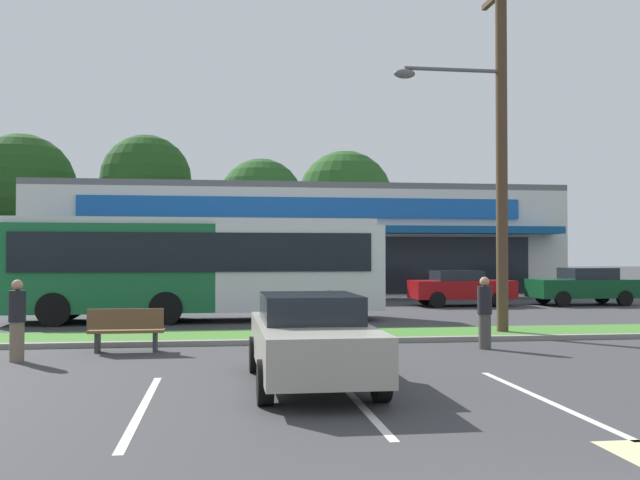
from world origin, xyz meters
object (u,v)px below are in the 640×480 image
object	(u,v)px
car_0	(461,287)
pedestrian_by_pole	(17,320)
bus_stop_bench	(126,329)
car_2	(281,289)
car_5	(311,338)
city_bus	(197,266)
pedestrian_near_bench	(485,313)
car_4	(584,286)
utility_pole	(496,139)

from	to	relation	value
car_0	pedestrian_by_pole	xyz separation A→B (m)	(-13.73, -13.73, 0.05)
pedestrian_by_pole	bus_stop_bench	bearing A→B (deg)	-20.35
car_2	car_5	size ratio (longest dim) A/B	0.98
city_bus	bus_stop_bench	distance (m)	7.49
pedestrian_near_bench	car_4	bearing A→B (deg)	-168.54
city_bus	car_0	size ratio (longest dim) A/B	2.86
city_bus	car_4	bearing A→B (deg)	17.27
car_0	pedestrian_near_bench	xyz separation A→B (m)	(-3.90, -13.13, 0.05)
utility_pole	car_0	distance (m)	11.87
car_2	car_4	xyz separation A→B (m)	(12.72, -0.58, 0.08)
bus_stop_bench	car_4	world-z (taller)	car_4
utility_pole	car_0	world-z (taller)	utility_pole
car_5	city_bus	bearing A→B (deg)	-169.18
city_bus	car_4	distance (m)	16.77
city_bus	pedestrian_by_pole	size ratio (longest dim) A/B	7.33
car_5	pedestrian_near_bench	bearing A→B (deg)	131.67
bus_stop_bench	car_5	size ratio (longest dim) A/B	0.35
city_bus	pedestrian_near_bench	distance (m)	10.26
bus_stop_bench	car_5	xyz separation A→B (m)	(3.47, -4.40, 0.25)
car_0	car_2	distance (m)	7.39
bus_stop_bench	car_0	bearing A→B (deg)	-132.98
bus_stop_bench	car_5	bearing A→B (deg)	128.26
bus_stop_bench	car_0	xyz separation A→B (m)	(11.78, 12.63, 0.26)
city_bus	car_0	bearing A→B (deg)	25.78
bus_stop_bench	pedestrian_by_pole	xyz separation A→B (m)	(-1.96, -1.09, 0.31)
pedestrian_near_bench	pedestrian_by_pole	bearing A→B (deg)	-39.74
city_bus	pedestrian_near_bench	bearing A→B (deg)	-50.69
bus_stop_bench	pedestrian_near_bench	world-z (taller)	pedestrian_near_bench
car_2	car_0	bearing A→B (deg)	-4.01
car_0	car_2	size ratio (longest dim) A/B	0.92
utility_pole	bus_stop_bench	xyz separation A→B (m)	(-9.11, -1.92, -4.63)
utility_pole	pedestrian_by_pole	world-z (taller)	utility_pole
city_bus	car_0	xyz separation A→B (m)	(10.54, 5.35, -1.00)
utility_pole	city_bus	size ratio (longest dim) A/B	0.81
car_2	car_4	size ratio (longest dim) A/B	1.04
pedestrian_by_pole	car_2	bearing A→B (deg)	16.37
car_0	city_bus	bearing A→B (deg)	-153.06
car_0	car_4	bearing A→B (deg)	-0.67
car_0	car_2	bearing A→B (deg)	175.99
car_2	pedestrian_by_pole	size ratio (longest dim) A/B	2.79
car_2	car_5	world-z (taller)	car_5
utility_pole	pedestrian_near_bench	world-z (taller)	utility_pole
utility_pole	car_4	world-z (taller)	utility_pole
utility_pole	car_0	size ratio (longest dim) A/B	2.31
car_4	city_bus	bearing A→B (deg)	18.43
car_5	pedestrian_by_pole	distance (m)	6.36
car_5	pedestrian_by_pole	size ratio (longest dim) A/B	2.85
bus_stop_bench	pedestrian_near_bench	size ratio (longest dim) A/B	0.99
car_0	pedestrian_near_bench	distance (m)	13.69
city_bus	bus_stop_bench	bearing A→B (deg)	-100.83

